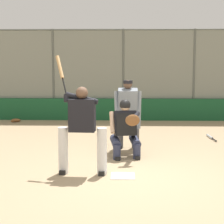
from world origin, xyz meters
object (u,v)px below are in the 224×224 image
Objects in this scene: spare_bat_near_backstop at (210,137)px; fielding_glove_on_dirt at (16,120)px; batter_at_plate at (82,127)px; umpire_home at (128,112)px; catcher_behind_plate at (125,128)px.

spare_bat_near_backstop is 6.74m from fielding_glove_on_dirt.
batter_at_plate is 1.33× the size of umpire_home.
catcher_behind_plate is 0.89m from umpire_home.
batter_at_plate is 4.73m from spare_bat_near_backstop.
fielding_glove_on_dirt is (3.83, -4.85, -0.60)m from catcher_behind_plate.
fielding_glove_on_dirt is at bearing -46.39° from umpire_home.
umpire_home is 5.00× the size of fielding_glove_on_dirt.
spare_bat_near_backstop is 2.59× the size of fielding_glove_on_dirt.
catcher_behind_plate is 6.20m from fielding_glove_on_dirt.
batter_at_plate is 6.86m from fielding_glove_on_dirt.
fielding_glove_on_dirt is (3.88, -3.99, -0.83)m from umpire_home.
fielding_glove_on_dirt is (3.01, -6.11, -0.83)m from batter_at_plate.
umpire_home is (-0.05, -0.86, 0.23)m from catcher_behind_plate.
umpire_home is at bearing -108.79° from batter_at_plate.
catcher_behind_plate is 3.83× the size of fielding_glove_on_dirt.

